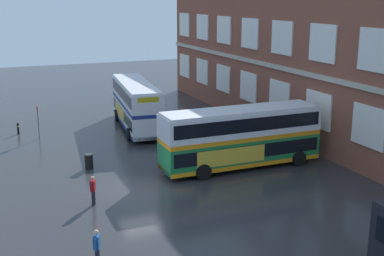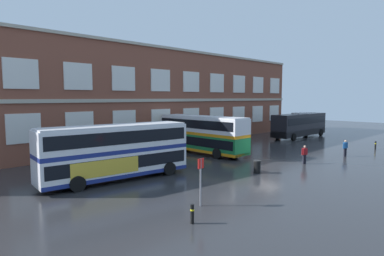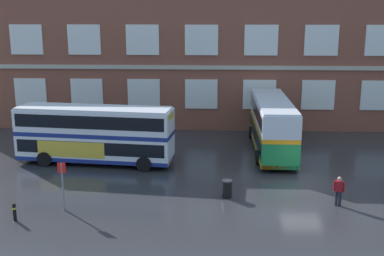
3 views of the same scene
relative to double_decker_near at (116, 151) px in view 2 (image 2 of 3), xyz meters
The scene contains 11 objects.
ground_plane 14.29m from the double_decker_near, ahead, with size 120.00×120.00×0.00m, color #2B2B2D.
brick_terminal_building 19.14m from the double_decker_near, 48.53° to the left, with size 56.99×8.19×12.24m.
double_decker_near is the anchor object (origin of this frame).
double_decker_middle 13.31m from the double_decker_near, 15.23° to the left, with size 2.89×11.01×4.07m.
touring_coach 33.52m from the double_decker_near, ahead, with size 12.04×3.02×3.80m.
waiting_passenger 23.45m from the double_decker_near, 20.66° to the right, with size 0.62×0.38×1.70m.
second_passenger 16.95m from the double_decker_near, 24.68° to the right, with size 0.62×0.39×1.70m.
bus_stand_flag 8.38m from the double_decker_near, 88.30° to the right, with size 0.44×0.10×2.70m.
station_litter_bin 11.15m from the double_decker_near, 33.44° to the right, with size 0.60×0.60×1.03m.
safety_bollard_west 10.16m from the double_decker_near, 100.83° to the right, with size 0.19×0.19×0.95m.
safety_bollard_east 30.59m from the double_decker_near, 17.22° to the right, with size 0.19×0.19×0.95m.
Camera 2 is at (-26.48, -16.61, 6.06)m, focal length 30.22 mm.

